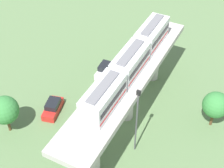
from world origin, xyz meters
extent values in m
plane|color=#5B7A4C|center=(0.00, 0.00, 0.00)|extent=(120.00, 120.00, 0.00)
cylinder|color=#B7B2AA|center=(0.00, -9.38, 3.30)|extent=(1.90, 1.90, 6.59)
cylinder|color=#B7B2AA|center=(0.00, 0.00, 3.30)|extent=(1.90, 1.90, 6.59)
cylinder|color=#B7B2AA|center=(0.00, 9.38, 3.30)|extent=(1.90, 1.90, 6.59)
cube|color=#B7B2AA|center=(0.00, 0.00, 6.99)|extent=(5.20, 28.85, 0.80)
cube|color=silver|center=(0.00, -6.29, 8.89)|extent=(2.60, 6.60, 3.00)
cube|color=black|center=(0.00, -6.29, 9.14)|extent=(2.64, 6.07, 0.70)
cube|color=red|center=(0.00, -6.29, 8.14)|extent=(2.64, 6.34, 0.24)
cube|color=slate|center=(0.00, -6.29, 10.51)|extent=(1.10, 5.61, 0.24)
cube|color=silver|center=(0.00, 0.66, 8.89)|extent=(2.60, 6.60, 3.00)
cube|color=black|center=(0.00, 0.66, 9.14)|extent=(2.64, 6.07, 0.70)
cube|color=red|center=(0.00, 0.66, 8.14)|extent=(2.64, 6.34, 0.24)
cube|color=slate|center=(0.00, 0.66, 10.51)|extent=(1.10, 5.61, 0.24)
cube|color=silver|center=(0.00, 7.61, 8.89)|extent=(2.60, 6.60, 3.00)
cube|color=black|center=(0.00, 7.61, 9.14)|extent=(2.64, 6.07, 0.70)
cube|color=red|center=(0.00, 7.61, 8.14)|extent=(2.64, 6.34, 0.24)
cube|color=slate|center=(0.00, 7.61, 10.51)|extent=(1.10, 5.61, 0.24)
cube|color=red|center=(-9.47, -3.84, 0.50)|extent=(2.78, 4.51, 1.00)
cube|color=black|center=(-9.47, -3.69, 1.38)|extent=(2.15, 2.63, 0.76)
cube|color=white|center=(-6.91, 6.78, 0.50)|extent=(2.11, 4.32, 1.00)
cube|color=black|center=(-6.91, 6.93, 1.38)|extent=(1.81, 2.42, 0.76)
cylinder|color=brown|center=(10.81, 3.87, 1.39)|extent=(0.36, 0.36, 2.77)
sphere|color=#38843D|center=(10.81, 3.87, 3.72)|extent=(3.46, 3.46, 3.46)
cylinder|color=brown|center=(-12.63, -9.25, 1.38)|extent=(0.36, 0.36, 2.76)
sphere|color=#38843D|center=(-12.63, -9.25, 3.77)|extent=(3.70, 3.70, 3.70)
cylinder|color=#4C4C51|center=(3.40, -4.58, 4.70)|extent=(0.20, 0.20, 9.39)
cube|color=black|center=(3.40, -4.58, 9.69)|extent=(0.44, 0.28, 0.60)
camera|label=1|loc=(13.11, -29.75, 34.72)|focal=54.85mm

